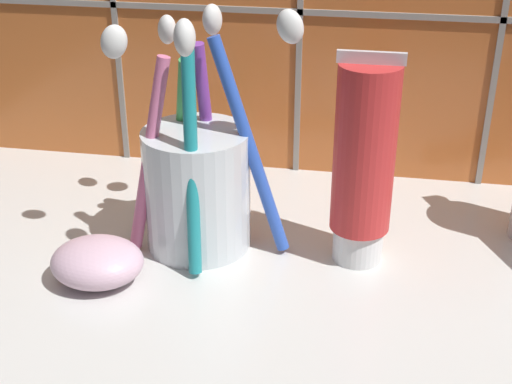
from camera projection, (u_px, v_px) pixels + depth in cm
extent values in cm
cube|color=silver|center=(236.00, 300.00, 48.31)|extent=(63.89, 39.61, 2.00)
cube|color=gray|center=(281.00, 11.00, 58.29)|extent=(73.89, 0.24, 0.50)
cylinder|color=silver|center=(197.00, 189.00, 51.03)|extent=(7.61, 7.61, 8.91)
cylinder|color=blue|center=(247.00, 148.00, 48.94)|extent=(5.95, 1.75, 15.38)
ellipsoid|color=white|center=(290.00, 27.00, 44.24)|extent=(2.46, 1.62, 2.62)
cylinder|color=purple|center=(208.00, 136.00, 51.94)|extent=(1.52, 3.26, 14.38)
ellipsoid|color=white|center=(212.00, 20.00, 49.30)|extent=(1.68, 2.24, 2.44)
cylinder|color=green|center=(181.00, 141.00, 52.44)|extent=(3.33, 4.64, 13.52)
ellipsoid|color=white|center=(167.00, 30.00, 50.90)|extent=(2.29, 2.60, 2.60)
cylinder|color=pink|center=(149.00, 157.00, 48.92)|extent=(3.83, 2.02, 14.18)
ellipsoid|color=white|center=(114.00, 42.00, 45.05)|extent=(2.40, 1.89, 2.49)
cylinder|color=teal|center=(191.00, 163.00, 46.58)|extent=(1.71, 3.76, 15.38)
ellipsoid|color=white|center=(185.00, 38.00, 41.24)|extent=(1.73, 2.30, 2.47)
cylinder|color=white|center=(358.00, 242.00, 50.65)|extent=(3.54, 3.54, 2.58)
cylinder|color=red|center=(365.00, 150.00, 47.42)|extent=(4.17, 4.17, 11.74)
cube|color=silver|center=(372.00, 58.00, 44.58)|extent=(4.38, 0.36, 0.80)
ellipsoid|color=#DBB2C6|center=(97.00, 262.00, 47.92)|extent=(6.32, 5.44, 2.98)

